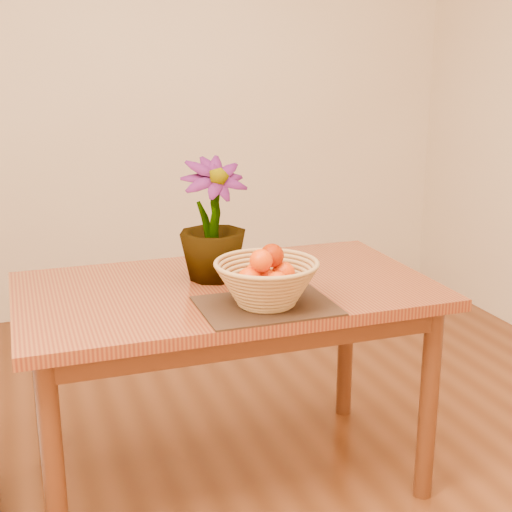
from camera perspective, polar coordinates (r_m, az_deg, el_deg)
name	(u,v)px	position (r m, az deg, el deg)	size (l,w,h in m)	color
wall_back	(126,83)	(4.21, -10.40, 13.48)	(4.00, 0.02, 2.70)	#FFE7C2
table	(227,310)	(2.45, -2.35, -4.30)	(1.40, 0.80, 0.75)	brown
placemat	(266,306)	(2.22, 0.83, -4.00)	(0.42, 0.31, 0.01)	#311A12
wicker_basket	(266,285)	(2.20, 0.84, -2.31)	(0.33, 0.33, 0.13)	tan
orange_pile	(267,269)	(2.19, 0.92, -1.03)	(0.19, 0.19, 0.13)	#E24603
potted_plant	(213,220)	(2.44, -3.48, 2.89)	(0.24, 0.24, 0.42)	#1A4212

